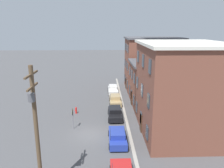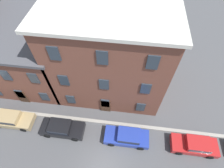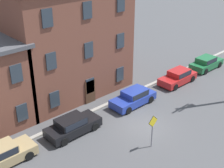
{
  "view_description": "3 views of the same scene",
  "coord_description": "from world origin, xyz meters",
  "px_view_note": "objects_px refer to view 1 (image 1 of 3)",
  "views": [
    {
      "loc": [
        23.12,
        1.73,
        11.96
      ],
      "look_at": [
        -1.96,
        2.55,
        5.51
      ],
      "focal_mm": 35.0,
      "sensor_mm": 36.0,
      "label": 1
    },
    {
      "loc": [
        1.18,
        -3.13,
        17.85
      ],
      "look_at": [
        0.1,
        5.41,
        6.03
      ],
      "focal_mm": 28.0,
      "sensor_mm": 36.0,
      "label": 2
    },
    {
      "loc": [
        -16.17,
        -13.89,
        14.15
      ],
      "look_at": [
        -1.52,
        2.11,
        3.52
      ],
      "focal_mm": 50.0,
      "sensor_mm": 36.0,
      "label": 3
    }
  ],
  "objects_px": {
    "caution_sign": "(73,115)",
    "fire_hydrant": "(76,110)",
    "car_tan": "(115,99)",
    "utility_pole": "(36,128)",
    "car_black": "(115,112)",
    "car_blue": "(117,136)",
    "car_white": "(113,89)"
  },
  "relations": [
    {
      "from": "car_black",
      "to": "caution_sign",
      "type": "bearing_deg",
      "value": -58.4
    },
    {
      "from": "car_black",
      "to": "car_blue",
      "type": "height_order",
      "value": "same"
    },
    {
      "from": "utility_pole",
      "to": "car_white",
      "type": "bearing_deg",
      "value": 166.8
    },
    {
      "from": "car_black",
      "to": "caution_sign",
      "type": "height_order",
      "value": "caution_sign"
    },
    {
      "from": "car_tan",
      "to": "caution_sign",
      "type": "height_order",
      "value": "caution_sign"
    },
    {
      "from": "car_white",
      "to": "caution_sign",
      "type": "xyz_separation_m",
      "value": [
        15.06,
        -5.44,
        1.02
      ]
    },
    {
      "from": "car_blue",
      "to": "caution_sign",
      "type": "height_order",
      "value": "caution_sign"
    },
    {
      "from": "caution_sign",
      "to": "car_tan",
      "type": "bearing_deg",
      "value": 147.77
    },
    {
      "from": "caution_sign",
      "to": "utility_pole",
      "type": "relative_size",
      "value": 0.27
    },
    {
      "from": "caution_sign",
      "to": "fire_hydrant",
      "type": "height_order",
      "value": "caution_sign"
    },
    {
      "from": "car_blue",
      "to": "caution_sign",
      "type": "distance_m",
      "value": 6.37
    },
    {
      "from": "car_black",
      "to": "fire_hydrant",
      "type": "height_order",
      "value": "car_black"
    },
    {
      "from": "car_tan",
      "to": "utility_pole",
      "type": "bearing_deg",
      "value": -17.45
    },
    {
      "from": "car_tan",
      "to": "caution_sign",
      "type": "relative_size",
      "value": 1.66
    },
    {
      "from": "utility_pole",
      "to": "fire_hydrant",
      "type": "bearing_deg",
      "value": 178.47
    },
    {
      "from": "car_black",
      "to": "caution_sign",
      "type": "xyz_separation_m",
      "value": [
        3.23,
        -5.25,
        1.02
      ]
    },
    {
      "from": "car_white",
      "to": "car_tan",
      "type": "xyz_separation_m",
      "value": [
        6.23,
        0.13,
        0.0
      ]
    },
    {
      "from": "car_tan",
      "to": "car_black",
      "type": "distance_m",
      "value": 5.61
    },
    {
      "from": "car_white",
      "to": "car_tan",
      "type": "relative_size",
      "value": 1.0
    },
    {
      "from": "car_white",
      "to": "car_black",
      "type": "relative_size",
      "value": 1.0
    },
    {
      "from": "car_white",
      "to": "car_black",
      "type": "xyz_separation_m",
      "value": [
        11.83,
        -0.18,
        0.0
      ]
    },
    {
      "from": "car_white",
      "to": "car_blue",
      "type": "bearing_deg",
      "value": -0.69
    },
    {
      "from": "caution_sign",
      "to": "car_black",
      "type": "bearing_deg",
      "value": 121.6
    },
    {
      "from": "fire_hydrant",
      "to": "caution_sign",
      "type": "bearing_deg",
      "value": 3.25
    },
    {
      "from": "car_tan",
      "to": "car_blue",
      "type": "xyz_separation_m",
      "value": [
        12.34,
        -0.36,
        0.0
      ]
    },
    {
      "from": "utility_pole",
      "to": "fire_hydrant",
      "type": "relative_size",
      "value": 10.13
    },
    {
      "from": "car_tan",
      "to": "fire_hydrant",
      "type": "height_order",
      "value": "car_tan"
    },
    {
      "from": "car_tan",
      "to": "utility_pole",
      "type": "distance_m",
      "value": 21.45
    },
    {
      "from": "fire_hydrant",
      "to": "car_white",
      "type": "bearing_deg",
      "value": 150.52
    },
    {
      "from": "car_white",
      "to": "fire_hydrant",
      "type": "xyz_separation_m",
      "value": [
        10.11,
        -5.72,
        -0.27
      ]
    },
    {
      "from": "caution_sign",
      "to": "fire_hydrant",
      "type": "relative_size",
      "value": 2.76
    },
    {
      "from": "car_black",
      "to": "utility_pole",
      "type": "xyz_separation_m",
      "value": [
        14.37,
        -5.96,
        4.71
      ]
    }
  ]
}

